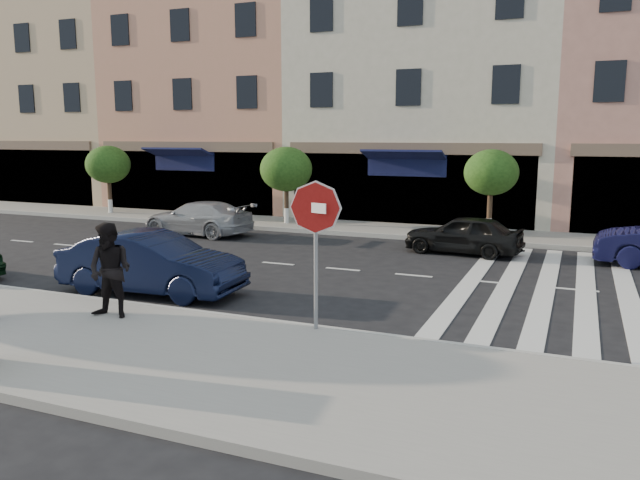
{
  "coord_description": "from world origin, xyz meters",
  "views": [
    {
      "loc": [
        5.92,
        -11.81,
        3.67
      ],
      "look_at": [
        0.73,
        0.6,
        1.4
      ],
      "focal_mm": 35.0,
      "sensor_mm": 36.0,
      "label": 1
    }
  ],
  "objects_px": {
    "car_far_left": "(198,218)",
    "car_far_mid": "(463,234)",
    "car_near_mid": "(152,263)",
    "walker": "(110,270)",
    "stop_sign": "(315,223)"
  },
  "relations": [
    {
      "from": "car_near_mid",
      "to": "car_far_mid",
      "type": "distance_m",
      "value": 9.75
    },
    {
      "from": "car_far_left",
      "to": "car_far_mid",
      "type": "height_order",
      "value": "car_far_left"
    },
    {
      "from": "stop_sign",
      "to": "walker",
      "type": "bearing_deg",
      "value": -153.08
    },
    {
      "from": "stop_sign",
      "to": "car_near_mid",
      "type": "relative_size",
      "value": 0.62
    },
    {
      "from": "car_far_mid",
      "to": "car_far_left",
      "type": "bearing_deg",
      "value": -84.04
    },
    {
      "from": "walker",
      "to": "car_far_left",
      "type": "relative_size",
      "value": 0.43
    },
    {
      "from": "stop_sign",
      "to": "walker",
      "type": "distance_m",
      "value": 4.18
    },
    {
      "from": "car_near_mid",
      "to": "car_far_left",
      "type": "distance_m",
      "value": 8.75
    },
    {
      "from": "car_near_mid",
      "to": "car_far_left",
      "type": "relative_size",
      "value": 1.01
    },
    {
      "from": "stop_sign",
      "to": "car_far_left",
      "type": "bearing_deg",
      "value": 148.33
    },
    {
      "from": "stop_sign",
      "to": "car_far_mid",
      "type": "xyz_separation_m",
      "value": [
        1.06,
        9.27,
        -1.5
      ]
    },
    {
      "from": "car_far_left",
      "to": "car_near_mid",
      "type": "bearing_deg",
      "value": 30.66
    },
    {
      "from": "walker",
      "to": "stop_sign",
      "type": "bearing_deg",
      "value": 6.4
    },
    {
      "from": "walker",
      "to": "car_near_mid",
      "type": "xyz_separation_m",
      "value": [
        -0.81,
        2.29,
        -0.36
      ]
    },
    {
      "from": "car_near_mid",
      "to": "car_far_mid",
      "type": "relative_size",
      "value": 1.21
    }
  ]
}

